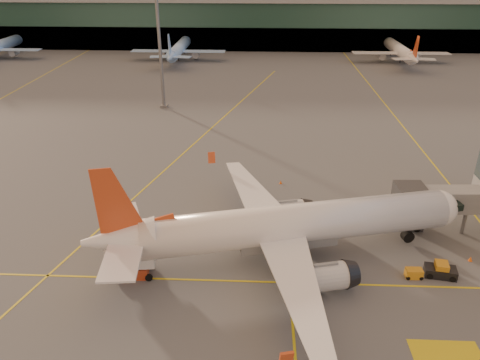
{
  "coord_description": "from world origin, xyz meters",
  "views": [
    {
      "loc": [
        1.65,
        -34.4,
        30.9
      ],
      "look_at": [
        -0.82,
        19.01,
        5.0
      ],
      "focal_mm": 35.0,
      "sensor_mm": 36.0,
      "label": 1
    }
  ],
  "objects_px": {
    "main_airplane": "(285,226)",
    "pushback_tug": "(441,271)",
    "catering_truck": "(132,258)",
    "gpu_cart": "(414,274)"
  },
  "relations": [
    {
      "from": "pushback_tug",
      "to": "gpu_cart",
      "type": "bearing_deg",
      "value": -162.58
    },
    {
      "from": "catering_truck",
      "to": "pushback_tug",
      "type": "xyz_separation_m",
      "value": [
        32.59,
        1.39,
        -1.52
      ]
    },
    {
      "from": "main_airplane",
      "to": "gpu_cart",
      "type": "height_order",
      "value": "main_airplane"
    },
    {
      "from": "main_airplane",
      "to": "pushback_tug",
      "type": "distance_m",
      "value": 17.06
    },
    {
      "from": "catering_truck",
      "to": "gpu_cart",
      "type": "bearing_deg",
      "value": -4.48
    },
    {
      "from": "catering_truck",
      "to": "gpu_cart",
      "type": "height_order",
      "value": "catering_truck"
    },
    {
      "from": "catering_truck",
      "to": "pushback_tug",
      "type": "relative_size",
      "value": 1.51
    },
    {
      "from": "catering_truck",
      "to": "gpu_cart",
      "type": "relative_size",
      "value": 2.87
    },
    {
      "from": "main_airplane",
      "to": "pushback_tug",
      "type": "bearing_deg",
      "value": -22.78
    },
    {
      "from": "main_airplane",
      "to": "pushback_tug",
      "type": "xyz_separation_m",
      "value": [
        16.51,
        -2.56,
        -3.46
      ]
    }
  ]
}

